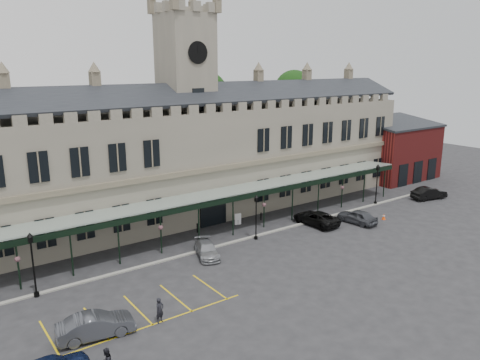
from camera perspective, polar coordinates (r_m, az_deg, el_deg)
ground at (r=42.49m, az=4.82°, el=-9.48°), size 140.00×140.00×0.00m
station_building at (r=53.07m, az=-6.29°, el=2.59°), size 60.00×10.36×17.30m
clock_tower at (r=52.25m, az=-6.54°, el=9.76°), size 5.60×5.60×24.80m
canopy at (r=47.16m, az=-1.04°, el=-3.89°), size 50.00×4.10×4.30m
brick_annex at (r=74.23m, az=18.45°, el=3.40°), size 12.40×8.36×9.23m
kerb at (r=46.44m, az=0.36°, el=-7.25°), size 60.00×0.40×0.12m
parking_markings at (r=34.61m, az=-12.02°, el=-15.55°), size 16.00×6.00×0.01m
tree_behind_mid at (r=64.06m, az=-4.24°, el=10.32°), size 6.00×6.00×16.00m
tree_behind_right at (r=73.73m, az=6.58°, el=10.75°), size 6.00×6.00×16.00m
lamp_post_left at (r=37.85m, az=-23.97°, el=-8.80°), size 0.48×0.48×5.08m
lamp_post_mid at (r=45.77m, az=1.98°, el=-4.05°), size 0.43×0.43×4.58m
lamp_post_right at (r=59.41m, az=16.36°, el=-0.08°), size 0.48×0.48×5.09m
traffic_cone at (r=54.64m, az=17.11°, el=-4.30°), size 0.41×0.41×0.65m
sign_board at (r=50.53m, az=-0.25°, el=-4.80°), size 0.70×0.26×1.23m
bollard_left at (r=48.46m, az=-5.21°, el=-5.85°), size 0.17×0.17×0.97m
bollard_right at (r=52.07m, az=2.57°, el=-4.44°), size 0.15×0.15×0.86m
car_left_b at (r=32.30m, az=-17.17°, el=-16.59°), size 5.02×2.36×1.59m
car_taxi at (r=42.63m, az=-4.07°, el=-8.47°), size 3.10×4.64×1.25m
car_van at (r=51.13m, az=9.23°, el=-4.60°), size 2.86×5.52×1.49m
car_right_a at (r=52.47m, az=14.07°, el=-4.34°), size 2.33×4.66×1.52m
car_right_b at (r=64.55m, az=22.05°, el=-1.50°), size 5.02×2.68×1.57m
person_a at (r=32.84m, az=-9.76°, el=-15.39°), size 0.75×0.60×1.78m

